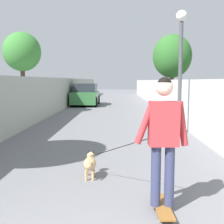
% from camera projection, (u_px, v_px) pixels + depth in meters
% --- Properties ---
extents(ground_plane, '(80.00, 80.00, 0.00)m').
position_uv_depth(ground_plane, '(110.00, 113.00, 15.31)').
color(ground_plane, slate).
extents(wall_left, '(48.00, 0.30, 1.89)m').
position_uv_depth(wall_left, '(45.00, 97.00, 13.29)').
color(wall_left, '#999E93').
rests_on(wall_left, ground).
extents(fence_right, '(48.00, 0.30, 1.78)m').
position_uv_depth(fence_right, '(173.00, 99.00, 13.15)').
color(fence_right, silver).
rests_on(fence_right, ground).
extents(tree_left_mid, '(1.88, 1.88, 4.15)m').
position_uv_depth(tree_left_mid, '(22.00, 52.00, 14.07)').
color(tree_left_mid, '#473523').
rests_on(tree_left_mid, ground).
extents(tree_right_far, '(2.72, 2.72, 4.97)m').
position_uv_depth(tree_right_far, '(172.00, 56.00, 19.79)').
color(tree_right_far, brown).
rests_on(tree_right_far, ground).
extents(lamp_post, '(0.36, 0.36, 3.95)m').
position_uv_depth(lamp_post, '(181.00, 49.00, 8.98)').
color(lamp_post, '#4C4C51').
rests_on(lamp_post, ground).
extents(skateboard, '(0.81, 0.22, 0.08)m').
position_uv_depth(skateboard, '(162.00, 206.00, 3.75)').
color(skateboard, brown).
rests_on(skateboard, ground).
extents(person_skateboarder, '(0.23, 0.71, 1.70)m').
position_uv_depth(person_skateboarder, '(163.00, 132.00, 3.64)').
color(person_skateboarder, '#333859').
rests_on(person_skateboarder, skateboard).
extents(dog, '(1.60, 1.22, 1.06)m').
position_uv_depth(dog, '(90.00, 163.00, 5.04)').
color(dog, tan).
rests_on(dog, ground).
extents(car_near, '(3.80, 1.80, 1.54)m').
position_uv_depth(car_near, '(86.00, 95.00, 19.81)').
color(car_near, '#336B38').
rests_on(car_near, ground).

